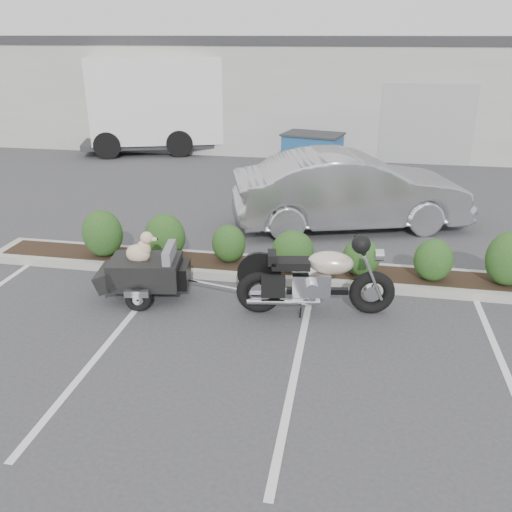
% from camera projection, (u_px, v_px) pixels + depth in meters
% --- Properties ---
extents(ground, '(90.00, 90.00, 0.00)m').
position_uv_depth(ground, '(221.00, 331.00, 8.01)').
color(ground, '#38383A').
rests_on(ground, ground).
extents(planter_kerb, '(12.00, 1.00, 0.15)m').
position_uv_depth(planter_kerb, '(304.00, 272.00, 9.81)').
color(planter_kerb, '#9E9E93').
rests_on(planter_kerb, ground).
extents(building, '(26.00, 10.00, 4.00)m').
position_uv_depth(building, '(318.00, 87.00, 22.70)').
color(building, '#9EA099').
rests_on(building, ground).
extents(motorcycle, '(2.47, 0.98, 1.42)m').
position_uv_depth(motorcycle, '(316.00, 280.00, 8.33)').
color(motorcycle, black).
rests_on(motorcycle, ground).
extents(pet_trailer, '(2.00, 1.13, 1.18)m').
position_uv_depth(pet_trailer, '(145.00, 270.00, 8.84)').
color(pet_trailer, black).
rests_on(pet_trailer, ground).
extents(sedan, '(5.45, 3.25, 1.70)m').
position_uv_depth(sedan, '(350.00, 190.00, 12.02)').
color(sedan, '#ADACB4').
rests_on(sedan, ground).
extents(dumpster, '(2.03, 1.61, 1.18)m').
position_uv_depth(dumpster, '(312.00, 152.00, 17.15)').
color(dumpster, navy).
rests_on(dumpster, ground).
extents(delivery_truck, '(7.63, 4.43, 3.33)m').
position_uv_depth(delivery_truck, '(183.00, 107.00, 19.77)').
color(delivery_truck, silver).
rests_on(delivery_truck, ground).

